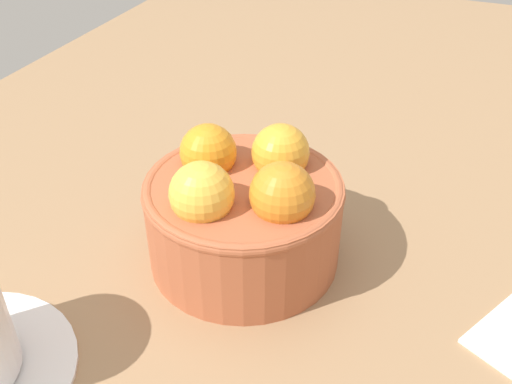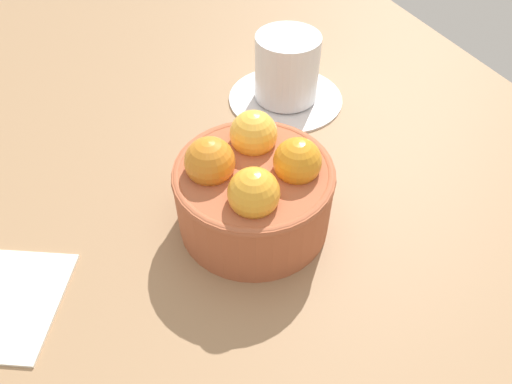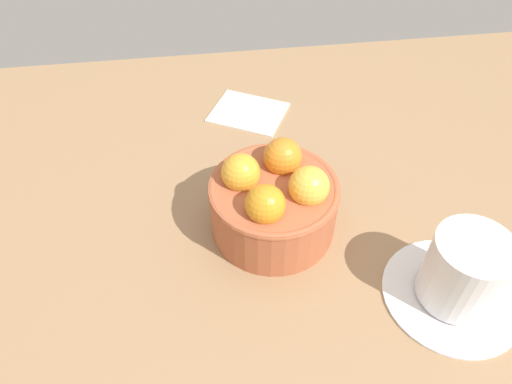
{
  "view_description": "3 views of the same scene",
  "coord_description": "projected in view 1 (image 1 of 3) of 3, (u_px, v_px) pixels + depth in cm",
  "views": [
    {
      "loc": [
        -32.58,
        -14.14,
        31.31
      ],
      "look_at": [
        1.05,
        -0.59,
        5.85
      ],
      "focal_mm": 40.56,
      "sensor_mm": 36.0,
      "label": 1
    },
    {
      "loc": [
        29.42,
        -12.93,
        37.38
      ],
      "look_at": [
        1.24,
        -0.32,
        5.55
      ],
      "focal_mm": 33.74,
      "sensor_mm": 36.0,
      "label": 2
    },
    {
      "loc": [
        7.35,
        37.6,
        45.58
      ],
      "look_at": [
        1.84,
        -1.77,
        4.61
      ],
      "focal_mm": 33.43,
      "sensor_mm": 36.0,
      "label": 3
    }
  ],
  "objects": [
    {
      "name": "ground_plane",
      "position": [
        245.0,
        277.0,
        0.48
      ],
      "size": [
        156.96,
        86.03,
        4.66
      ],
      "primitive_type": "cube",
      "color": "#997551"
    },
    {
      "name": "terracotta_bowl",
      "position": [
        244.0,
        210.0,
        0.44
      ],
      "size": [
        15.24,
        15.24,
        10.51
      ],
      "color": "#AD5938",
      "rests_on": "ground_plane"
    }
  ]
}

